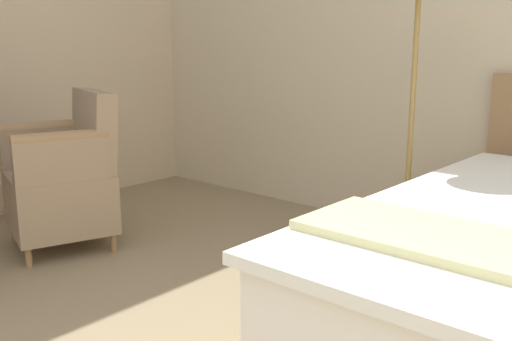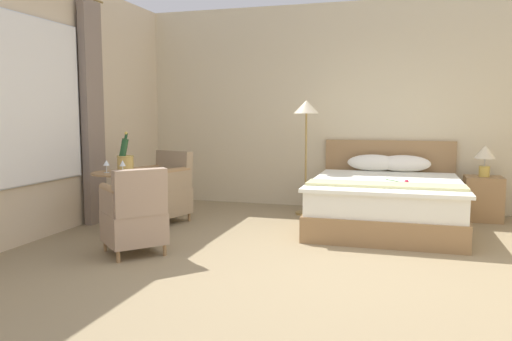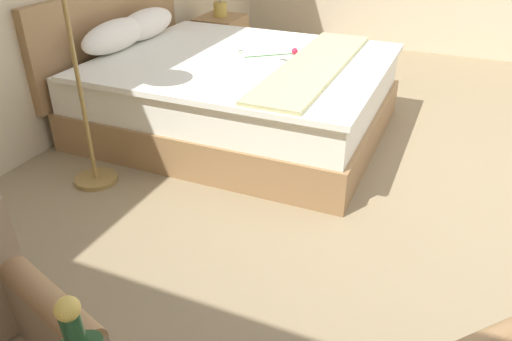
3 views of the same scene
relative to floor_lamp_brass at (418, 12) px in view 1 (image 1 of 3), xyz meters
name	(u,v)px [view 1 (image 1 of 3)]	position (x,y,z in m)	size (l,w,h in m)	color
floor_lamp_brass	(418,12)	(0.00, 0.00, 0.00)	(0.35, 0.35, 1.60)	olive
armchair_by_window	(65,179)	(-1.69, -1.01, -0.93)	(0.73, 0.73, 0.92)	#997349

